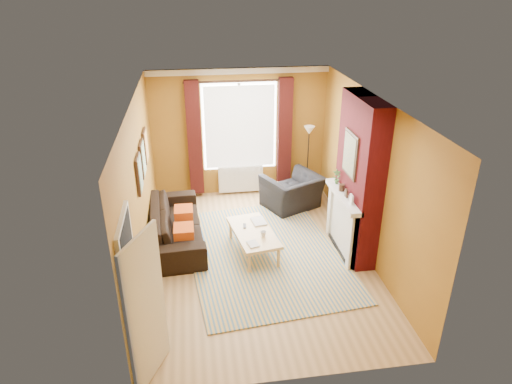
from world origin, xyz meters
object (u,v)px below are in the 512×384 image
sofa (176,224)px  coffee_table (253,233)px  wicker_stool (273,193)px  floor_lamp (309,141)px  armchair (292,192)px

sofa → coffee_table: size_ratio=1.67×
wicker_stool → floor_lamp: size_ratio=0.28×
armchair → floor_lamp: bearing=-153.1°
sofa → floor_lamp: bearing=-64.2°
wicker_stool → coffee_table: bearing=-110.1°
sofa → armchair: (2.42, 1.01, 0.02)m
coffee_table → wicker_stool: same height
sofa → armchair: bearing=-70.8°
sofa → wicker_stool: size_ratio=5.31×
coffee_table → floor_lamp: (1.53, 2.24, 0.87)m
armchair → wicker_stool: bearing=-63.9°
armchair → wicker_stool: size_ratio=2.53×
armchair → coffee_table: size_ratio=0.80×
sofa → coffee_table: 1.50m
sofa → floor_lamp: (2.89, 1.62, 0.92)m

